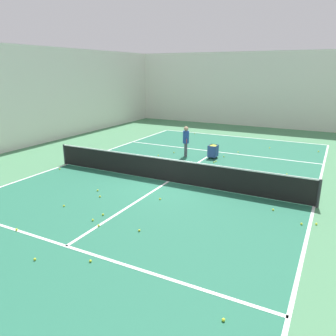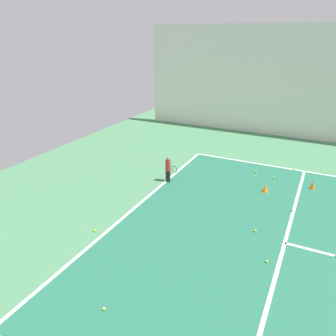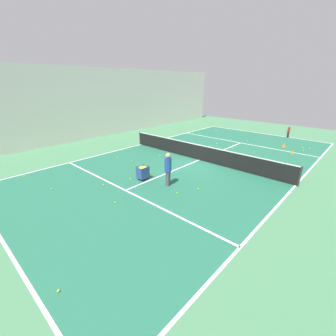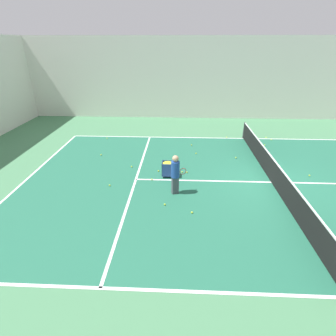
# 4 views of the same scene
# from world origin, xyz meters

# --- Properties ---
(ground_plane) EXTENTS (35.87, 35.87, 0.00)m
(ground_plane) POSITION_xyz_m (0.00, 0.00, 0.00)
(ground_plane) COLOR #477F56
(court_playing_area) EXTENTS (11.62, 21.98, 0.00)m
(court_playing_area) POSITION_xyz_m (0.00, 0.00, 0.00)
(court_playing_area) COLOR #23664C
(court_playing_area) RESTS_ON ground
(line_baseline_near) EXTENTS (11.62, 0.10, 0.00)m
(line_baseline_near) POSITION_xyz_m (0.00, -10.99, 0.01)
(line_baseline_near) COLOR white
(line_baseline_near) RESTS_ON ground
(line_baseline_far) EXTENTS (11.62, 0.10, 0.00)m
(line_baseline_far) POSITION_xyz_m (0.00, 10.99, 0.01)
(line_baseline_far) COLOR white
(line_baseline_far) RESTS_ON ground
(line_sideline_left) EXTENTS (0.10, 21.98, 0.00)m
(line_sideline_left) POSITION_xyz_m (-5.81, 0.00, 0.01)
(line_sideline_left) COLOR white
(line_sideline_left) RESTS_ON ground
(line_sideline_right) EXTENTS (0.10, 21.98, 0.00)m
(line_sideline_right) POSITION_xyz_m (5.81, 0.00, 0.01)
(line_sideline_right) COLOR white
(line_sideline_right) RESTS_ON ground
(line_service_near) EXTENTS (11.62, 0.10, 0.00)m
(line_service_near) POSITION_xyz_m (0.00, -6.04, 0.01)
(line_service_near) COLOR white
(line_service_near) RESTS_ON ground
(line_service_far) EXTENTS (11.62, 0.10, 0.00)m
(line_service_far) POSITION_xyz_m (0.00, 6.04, 0.01)
(line_service_far) COLOR white
(line_service_far) RESTS_ON ground
(line_centre_service) EXTENTS (0.10, 12.09, 0.00)m
(line_centre_service) POSITION_xyz_m (0.00, 0.00, 0.01)
(line_centre_service) COLOR white
(line_centre_service) RESTS_ON ground
(hall_enclosure_right) EXTENTS (0.15, 32.17, 6.04)m
(hall_enclosure_right) POSITION_xyz_m (10.83, 0.00, 3.02)
(hall_enclosure_right) COLOR silver
(hall_enclosure_right) RESTS_ON ground
(tennis_net) EXTENTS (11.92, 0.10, 1.03)m
(tennis_net) POSITION_xyz_m (0.00, 0.00, 0.54)
(tennis_net) COLOR #2D2D33
(tennis_net) RESTS_ON ground
(player_near_baseline) EXTENTS (0.25, 0.56, 1.05)m
(player_near_baseline) POSITION_xyz_m (-2.29, -10.91, 0.60)
(player_near_baseline) COLOR black
(player_near_baseline) RESTS_ON ground
(coach_at_net) EXTENTS (0.46, 0.66, 1.68)m
(coach_at_net) POSITION_xyz_m (-1.10, 4.25, 0.96)
(coach_at_net) COLOR #4C4C56
(coach_at_net) RESTS_ON ground
(ball_cart) EXTENTS (0.45, 0.54, 0.74)m
(ball_cart) POSITION_xyz_m (0.36, 4.61, 0.51)
(ball_cart) COLOR #2D478C
(ball_cart) RESTS_ON ground
(training_cone_0) EXTENTS (0.20, 0.20, 0.33)m
(training_cone_0) POSITION_xyz_m (-4.14, -5.61, 0.17)
(training_cone_0) COLOR orange
(training_cone_0) RESTS_ON ground
(training_cone_1) EXTENTS (0.24, 0.24, 0.28)m
(training_cone_1) POSITION_xyz_m (-3.09, -7.20, 0.14)
(training_cone_1) COLOR orange
(training_cone_1) RESTS_ON ground
(tennis_ball_0) EXTENTS (0.07, 0.07, 0.07)m
(tennis_ball_0) POSITION_xyz_m (2.66, 8.38, 0.04)
(tennis_ball_0) COLOR yellow
(tennis_ball_0) RESTS_ON ground
(tennis_ball_1) EXTENTS (0.07, 0.07, 0.07)m
(tennis_ball_1) POSITION_xyz_m (4.59, -1.00, 0.04)
(tennis_ball_1) COLOR yellow
(tennis_ball_1) RESTS_ON ground
(tennis_ball_2) EXTENTS (0.07, 0.07, 0.07)m
(tennis_ball_2) POSITION_xyz_m (-0.66, 7.08, 0.04)
(tennis_ball_2) COLOR yellow
(tennis_ball_2) RESTS_ON ground
(tennis_ball_3) EXTENTS (0.07, 0.07, 0.07)m
(tennis_ball_3) POSITION_xyz_m (5.58, -1.69, 0.04)
(tennis_ball_3) COLOR yellow
(tennis_ball_3) RESTS_ON ground
(tennis_ball_4) EXTENTS (0.07, 0.07, 0.07)m
(tennis_ball_4) POSITION_xyz_m (2.58, 1.08, 0.04)
(tennis_ball_4) COLOR yellow
(tennis_ball_4) RESTS_ON ground
(tennis_ball_5) EXTENTS (0.07, 0.07, 0.07)m
(tennis_ball_5) POSITION_xyz_m (-0.20, -6.94, 0.04)
(tennis_ball_5) COLOR yellow
(tennis_ball_5) RESTS_ON ground
(tennis_ball_6) EXTENTS (0.07, 0.07, 0.07)m
(tennis_ball_6) POSITION_xyz_m (0.77, 3.95, 0.04)
(tennis_ball_6) COLOR yellow
(tennis_ball_6) RESTS_ON ground
(tennis_ball_7) EXTENTS (0.07, 0.07, 0.07)m
(tennis_ball_7) POSITION_xyz_m (4.40, 3.38, 0.04)
(tennis_ball_7) COLOR yellow
(tennis_ball_7) RESTS_ON ground
(tennis_ball_8) EXTENTS (0.07, 0.07, 0.07)m
(tennis_ball_8) POSITION_xyz_m (-3.24, 10.56, 0.04)
(tennis_ball_8) COLOR yellow
(tennis_ball_8) RESTS_ON ground
(tennis_ball_9) EXTENTS (0.07, 0.07, 0.07)m
(tennis_ball_9) POSITION_xyz_m (-4.76, -7.92, 0.04)
(tennis_ball_9) COLOR yellow
(tennis_ball_9) RESTS_ON ground
(tennis_ball_10) EXTENTS (0.07, 0.07, 0.07)m
(tennis_ball_10) POSITION_xyz_m (-0.35, -4.01, 0.04)
(tennis_ball_10) COLOR yellow
(tennis_ball_10) RESTS_ON ground
(tennis_ball_11) EXTENTS (0.07, 0.07, 0.07)m
(tennis_ball_11) POSITION_xyz_m (5.38, 8.76, 0.04)
(tennis_ball_11) COLOR yellow
(tennis_ball_11) RESTS_ON ground
(tennis_ball_12) EXTENTS (0.07, 0.07, 0.07)m
(tennis_ball_12) POSITION_xyz_m (-4.51, -7.12, 0.04)
(tennis_ball_12) COLOR yellow
(tennis_ball_12) RESTS_ON ground
(tennis_ball_13) EXTENTS (0.07, 0.07, 0.07)m
(tennis_ball_13) POSITION_xyz_m (0.04, -4.71, 0.04)
(tennis_ball_13) COLOR yellow
(tennis_ball_13) RESTS_ON ground
(tennis_ball_14) EXTENTS (0.07, 0.07, 0.07)m
(tennis_ball_14) POSITION_xyz_m (-5.48, -0.82, 0.04)
(tennis_ball_14) COLOR yellow
(tennis_ball_14) RESTS_ON ground
(tennis_ball_15) EXTENTS (0.07, 0.07, 0.07)m
(tennis_ball_15) POSITION_xyz_m (4.31, -9.23, 0.04)
(tennis_ball_15) COLOR yellow
(tennis_ball_15) RESTS_ON ground
(tennis_ball_16) EXTENTS (0.07, 0.07, 0.07)m
(tennis_ball_16) POSITION_xyz_m (1.25, 6.45, 0.04)
(tennis_ball_16) COLOR yellow
(tennis_ball_16) RESTS_ON ground
(tennis_ball_17) EXTENTS (0.07, 0.07, 0.07)m
(tennis_ball_17) POSITION_xyz_m (-6.00, -5.30, 0.04)
(tennis_ball_17) COLOR yellow
(tennis_ball_17) RESTS_ON ground
(tennis_ball_18) EXTENTS (0.07, 0.07, 0.07)m
(tennis_ball_18) POSITION_xyz_m (-4.27, -7.86, 0.04)
(tennis_ball_18) COLOR yellow
(tennis_ball_18) RESTS_ON ground
(tennis_ball_19) EXTENTS (0.07, 0.07, 0.07)m
(tennis_ball_19) POSITION_xyz_m (1.95, -11.32, 0.04)
(tennis_ball_19) COLOR yellow
(tennis_ball_19) RESTS_ON ground
(tennis_ball_20) EXTENTS (0.07, 0.07, 0.07)m
(tennis_ball_20) POSITION_xyz_m (-1.98, -6.06, 0.04)
(tennis_ball_20) COLOR yellow
(tennis_ball_20) RESTS_ON ground
(tennis_ball_21) EXTENTS (0.07, 0.07, 0.07)m
(tennis_ball_21) POSITION_xyz_m (0.68, -1.94, 0.04)
(tennis_ball_21) COLOR yellow
(tennis_ball_21) RESTS_ON ground
(tennis_ball_22) EXTENTS (0.07, 0.07, 0.07)m
(tennis_ball_22) POSITION_xyz_m (-2.02, 4.62, 0.04)
(tennis_ball_22) COLOR yellow
(tennis_ball_22) RESTS_ON ground
(tennis_ball_23) EXTENTS (0.07, 0.07, 0.07)m
(tennis_ball_23) POSITION_xyz_m (-0.05, 5.32, 0.04)
(tennis_ball_23) COLOR yellow
(tennis_ball_23) RESTS_ON ground
(tennis_ball_24) EXTENTS (0.07, 0.07, 0.07)m
(tennis_ball_24) POSITION_xyz_m (-2.02, -4.07, 0.04)
(tennis_ball_24) COLOR yellow
(tennis_ball_24) RESTS_ON ground
(tennis_ball_25) EXTENTS (0.07, 0.07, 0.07)m
(tennis_ball_25) POSITION_xyz_m (4.71, -6.74, 0.04)
(tennis_ball_25) COLOR yellow
(tennis_ball_25) RESTS_ON ground
(tennis_ball_26) EXTENTS (0.07, 0.07, 0.07)m
(tennis_ball_26) POSITION_xyz_m (1.32, -4.40, 0.04)
(tennis_ball_26) COLOR yellow
(tennis_ball_26) RESTS_ON ground
(tennis_ball_27) EXTENTS (0.07, 0.07, 0.07)m
(tennis_ball_27) POSITION_xyz_m (1.10, -6.34, 0.04)
(tennis_ball_27) COLOR yellow
(tennis_ball_27) RESTS_ON ground
(tennis_ball_28) EXTENTS (0.07, 0.07, 0.07)m
(tennis_ball_28) POSITION_xyz_m (0.74, 3.73, 0.04)
(tennis_ball_28) COLOR yellow
(tennis_ball_28) RESTS_ON ground
(tennis_ball_29) EXTENTS (0.07, 0.07, 0.07)m
(tennis_ball_29) POSITION_xyz_m (-1.96, -2.30, 0.04)
(tennis_ball_29) COLOR yellow
(tennis_ball_29) RESTS_ON ground
(tennis_ball_30) EXTENTS (0.07, 0.07, 0.07)m
(tennis_ball_30) POSITION_xyz_m (-2.49, 3.60, 0.04)
(tennis_ball_30) COLOR yellow
(tennis_ball_30) RESTS_ON ground
(tennis_ball_31) EXTENTS (0.07, 0.07, 0.07)m
(tennis_ball_31) POSITION_xyz_m (5.90, 1.06, 0.04)
(tennis_ball_31) COLOR yellow
(tennis_ball_31) RESTS_ON ground
(tennis_ball_32) EXTENTS (0.07, 0.07, 0.07)m
(tennis_ball_32) POSITION_xyz_m (-1.46, -2.79, 0.04)
(tennis_ball_32) COLOR yellow
(tennis_ball_32) RESTS_ON ground
(tennis_ball_33) EXTENTS (0.07, 0.07, 0.07)m
(tennis_ball_33) POSITION_xyz_m (0.83, 5.08, 0.04)
(tennis_ball_33) COLOR yellow
(tennis_ball_33) RESTS_ON ground
(tennis_ball_34) EXTENTS (0.07, 0.07, 0.07)m
(tennis_ball_34) POSITION_xyz_m (-5.79, -6.46, 0.04)
(tennis_ball_34) COLOR yellow
(tennis_ball_34) RESTS_ON ground
(tennis_ball_35) EXTENTS (0.07, 0.07, 0.07)m
(tennis_ball_35) POSITION_xyz_m (5.99, -1.49, 0.04)
(tennis_ball_35) COLOR yellow
(tennis_ball_35) RESTS_ON ground
(tennis_ball_36) EXTENTS (0.07, 0.07, 0.07)m
(tennis_ball_36) POSITION_xyz_m (-0.38, -4.49, 0.04)
(tennis_ball_36) COLOR yellow
(tennis_ball_36) RESTS_ON ground
(tennis_ball_37) EXTENTS (0.07, 0.07, 0.07)m
(tennis_ball_37) POSITION_xyz_m (3.11, 3.18, 0.04)
(tennis_ball_37) COLOR yellow
(tennis_ball_37) RESTS_ON ground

